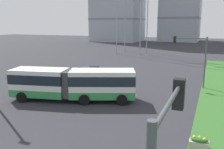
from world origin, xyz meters
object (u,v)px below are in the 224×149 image
object	(u,v)px
flower_planter_2	(199,143)
traffic_light_far_right	(194,53)
car_grey_wagon	(90,73)
articulated_bus	(73,83)

from	to	relation	value
flower_planter_2	traffic_light_far_right	bearing A→B (deg)	96.51
car_grey_wagon	flower_planter_2	world-z (taller)	car_grey_wagon
car_grey_wagon	flower_planter_2	distance (m)	20.48
articulated_bus	flower_planter_2	distance (m)	12.80
car_grey_wagon	articulated_bus	bearing A→B (deg)	-70.90
articulated_bus	flower_planter_2	world-z (taller)	articulated_bus
articulated_bus	traffic_light_far_right	size ratio (longest dim) A/B	2.03
car_grey_wagon	traffic_light_far_right	xyz separation A→B (m)	(13.21, 0.47, 3.28)
traffic_light_far_right	car_grey_wagon	bearing A→B (deg)	-177.97
articulated_bus	traffic_light_far_right	world-z (taller)	traffic_light_far_right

